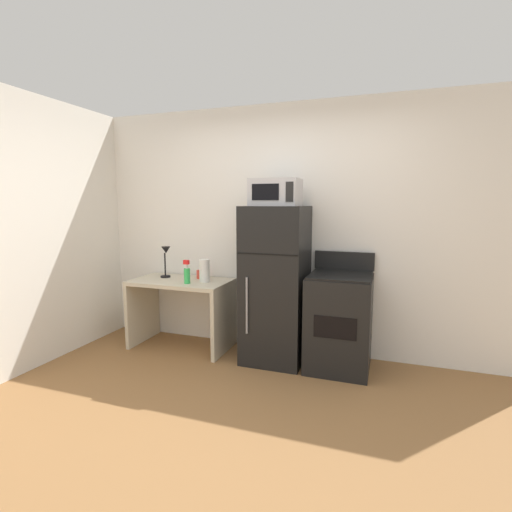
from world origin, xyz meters
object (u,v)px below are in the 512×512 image
(desk_lamp, at_px, (166,257))
(paper_towel_roll, at_px, (204,271))
(desk, at_px, (182,301))
(microwave, at_px, (276,192))
(oven_range, at_px, (339,321))
(coffee_mug, at_px, (200,274))
(spray_bottle, at_px, (187,274))
(refrigerator, at_px, (276,284))

(desk_lamp, distance_m, paper_towel_roll, 0.53)
(desk, xyz_separation_m, microwave, (1.07, -0.02, 1.17))
(oven_range, bearing_deg, microwave, -178.06)
(paper_towel_roll, height_order, microwave, microwave)
(desk_lamp, relative_size, paper_towel_roll, 1.47)
(coffee_mug, relative_size, spray_bottle, 0.38)
(coffee_mug, bearing_deg, oven_range, -5.33)
(desk, relative_size, desk_lamp, 3.02)
(desk, distance_m, oven_range, 1.71)
(refrigerator, bearing_deg, desk, -179.85)
(paper_towel_roll, relative_size, microwave, 0.52)
(coffee_mug, relative_size, refrigerator, 0.06)
(desk_lamp, bearing_deg, oven_range, -1.95)
(refrigerator, relative_size, microwave, 3.38)
(paper_towel_roll, height_order, spray_bottle, spray_bottle)
(desk, xyz_separation_m, coffee_mug, (0.16, 0.15, 0.28))
(desk, height_order, microwave, microwave)
(oven_range, bearing_deg, desk_lamp, 178.05)
(refrigerator, distance_m, oven_range, 0.71)
(spray_bottle, xyz_separation_m, oven_range, (1.56, 0.14, -0.38))
(spray_bottle, xyz_separation_m, refrigerator, (0.92, 0.14, -0.07))
(desk, distance_m, spray_bottle, 0.39)
(oven_range, bearing_deg, coffee_mug, 174.67)
(desk_lamp, relative_size, refrigerator, 0.23)
(desk_lamp, xyz_separation_m, refrigerator, (1.30, -0.07, -0.21))
(refrigerator, xyz_separation_m, microwave, (0.00, -0.02, 0.91))
(coffee_mug, height_order, paper_towel_roll, paper_towel_roll)
(refrigerator, bearing_deg, oven_range, 0.03)
(desk, distance_m, coffee_mug, 0.35)
(desk_lamp, relative_size, spray_bottle, 1.42)
(desk, xyz_separation_m, refrigerator, (1.07, 0.00, 0.26))
(desk_lamp, height_order, refrigerator, refrigerator)
(spray_bottle, xyz_separation_m, microwave, (0.92, 0.12, 0.84))
(desk, bearing_deg, paper_towel_roll, 1.62)
(coffee_mug, relative_size, oven_range, 0.09)
(desk, xyz_separation_m, desk_lamp, (-0.23, 0.07, 0.47))
(spray_bottle, bearing_deg, desk_lamp, 151.76)
(spray_bottle, bearing_deg, oven_range, 5.09)
(desk, relative_size, paper_towel_roll, 4.44)
(desk_lamp, bearing_deg, spray_bottle, -28.24)
(desk, height_order, oven_range, oven_range)
(spray_bottle, bearing_deg, refrigerator, 8.54)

